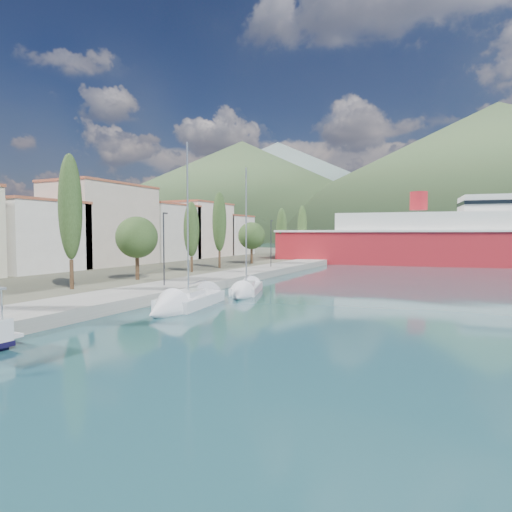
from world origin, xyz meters
The scene contains 9 objects.
ground centered at (0.00, 120.00, 0.00)m, with size 1400.00×1400.00×0.00m, color #1F484F.
quay centered at (-9.00, 26.00, 0.40)m, with size 5.00×88.00×0.80m, color gray.
land_strip centered at (-47.00, 36.00, 0.35)m, with size 70.00×148.00×0.70m, color #565644.
town_buildings centered at (-32.00, 36.91, 5.57)m, with size 9.20×69.20×11.30m.
tree_row centered at (-14.52, 31.00, 5.73)m, with size 4.00×66.36×10.70m.
lamp_posts centered at (-9.00, 15.25, 4.08)m, with size 0.15×44.76×6.06m.
sailboat_near centered at (-3.63, 9.41, 0.33)m, with size 3.69×8.89×12.39m.
sailboat_mid centered at (-2.87, 17.59, 0.29)m, with size 4.51×8.29×11.56m.
ferry centered at (15.88, 64.62, 3.90)m, with size 65.72×22.14×12.81m.
Camera 1 is at (13.19, -13.67, 5.11)m, focal length 30.00 mm.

